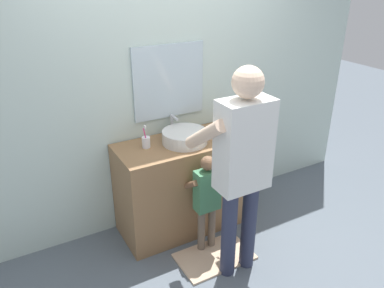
# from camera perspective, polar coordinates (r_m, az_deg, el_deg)

# --- Properties ---
(ground_plane) EXTENTS (14.00, 14.00, 0.00)m
(ground_plane) POSITION_cam_1_polar(r_m,az_deg,el_deg) (3.64, 1.19, -14.15)
(ground_plane) COLOR slate
(back_wall) EXTENTS (4.40, 0.10, 2.70)m
(back_wall) POSITION_cam_1_polar(r_m,az_deg,el_deg) (3.50, -3.80, 9.22)
(back_wall) COLOR silver
(back_wall) RESTS_ON ground
(vanity_cabinet) EXTENTS (1.21, 0.54, 0.88)m
(vanity_cabinet) POSITION_cam_1_polar(r_m,az_deg,el_deg) (3.60, -1.17, -6.05)
(vanity_cabinet) COLOR olive
(vanity_cabinet) RESTS_ON ground
(sink_basin) EXTENTS (0.40, 0.40, 0.11)m
(sink_basin) POSITION_cam_1_polar(r_m,az_deg,el_deg) (3.36, -1.08, 1.09)
(sink_basin) COLOR silver
(sink_basin) RESTS_ON vanity_cabinet
(faucet) EXTENTS (0.18, 0.14, 0.18)m
(faucet) POSITION_cam_1_polar(r_m,az_deg,el_deg) (3.54, -2.90, 2.81)
(faucet) COLOR #B7BABF
(faucet) RESTS_ON vanity_cabinet
(toothbrush_cup) EXTENTS (0.07, 0.07, 0.21)m
(toothbrush_cup) POSITION_cam_1_polar(r_m,az_deg,el_deg) (3.29, -6.82, 0.31)
(toothbrush_cup) COLOR silver
(toothbrush_cup) RESTS_ON vanity_cabinet
(soap_bottle) EXTENTS (0.06, 0.06, 0.17)m
(soap_bottle) POSITION_cam_1_polar(r_m,az_deg,el_deg) (3.56, 3.60, 2.67)
(soap_bottle) COLOR gold
(soap_bottle) RESTS_ON vanity_cabinet
(bath_mat) EXTENTS (0.64, 0.40, 0.02)m
(bath_mat) POSITION_cam_1_polar(r_m,az_deg,el_deg) (3.48, 3.35, -16.28)
(bath_mat) COLOR #CCAD8E
(bath_mat) RESTS_ON ground
(child_toddler) EXTENTS (0.28, 0.28, 0.92)m
(child_toddler) POSITION_cam_1_polar(r_m,az_deg,el_deg) (3.25, 2.18, -7.62)
(child_toddler) COLOR #6B5B4C
(child_toddler) RESTS_ON ground
(adult_parent) EXTENTS (0.53, 0.56, 1.71)m
(adult_parent) POSITION_cam_1_polar(r_m,az_deg,el_deg) (2.83, 7.39, -2.04)
(adult_parent) COLOR #2D334C
(adult_parent) RESTS_ON ground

